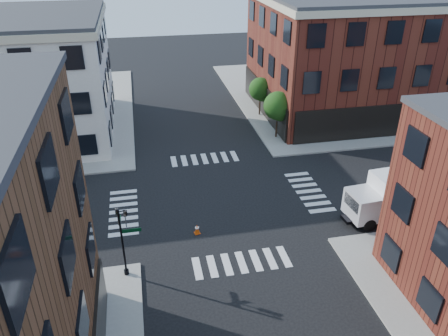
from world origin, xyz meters
TOP-DOWN VIEW (x-y plane):
  - ground at (0.00, 0.00)m, footprint 120.00×120.00m
  - sidewalk_ne at (21.00, 21.00)m, footprint 30.00×30.00m
  - building_ne at (20.50, 16.00)m, footprint 25.00×16.00m
  - tree_near at (7.56, 9.98)m, footprint 2.69×2.69m
  - tree_far at (7.56, 15.98)m, footprint 2.43×2.43m
  - signal_pole at (-6.72, -6.68)m, footprint 1.29×1.24m
  - box_truck at (11.81, -4.35)m, footprint 7.59×2.82m
  - traffic_cone at (-2.21, -3.58)m, footprint 0.45×0.45m

SIDE VIEW (x-z plane):
  - ground at x=0.00m, z-range 0.00..0.00m
  - sidewalk_ne at x=21.00m, z-range 0.00..0.15m
  - traffic_cone at x=-2.21m, z-range -0.01..0.67m
  - box_truck at x=11.81m, z-range 0.07..3.44m
  - signal_pole at x=-6.72m, z-range 0.56..5.16m
  - tree_far at x=7.56m, z-range 0.84..4.91m
  - tree_near at x=7.56m, z-range 0.91..5.41m
  - building_ne at x=20.50m, z-range 0.00..12.00m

